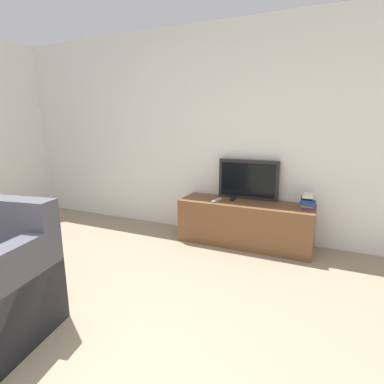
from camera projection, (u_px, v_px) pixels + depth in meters
name	position (u px, v px, depth m)	size (l,w,h in m)	color
wall_back	(214.00, 133.00, 3.80)	(9.00, 0.06, 2.60)	white
tv_stand	(245.00, 223.00, 3.58)	(1.55, 0.47, 0.52)	brown
television	(248.00, 179.00, 3.65)	(0.73, 0.09, 0.48)	black
book_stack	(308.00, 202.00, 3.28)	(0.17, 0.23, 0.15)	#7A3884
remote_on_stand	(233.00, 199.00, 3.63)	(0.05, 0.15, 0.02)	black
remote_secondary	(217.00, 200.00, 3.56)	(0.07, 0.20, 0.02)	#B7B7B7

